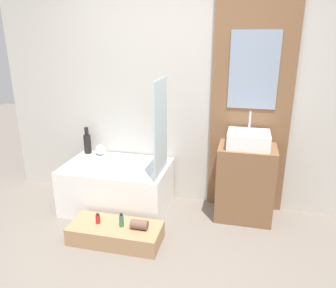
% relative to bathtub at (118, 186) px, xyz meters
% --- Properties ---
extents(ground_plane, '(12.00, 12.00, 0.00)m').
position_rel_bathtub_xyz_m(ground_plane, '(0.60, -1.16, -0.27)').
color(ground_plane, slate).
extents(wall_tiled_back, '(4.20, 0.06, 2.60)m').
position_rel_bathtub_xyz_m(wall_tiled_back, '(0.60, 0.42, 1.03)').
color(wall_tiled_back, beige).
rests_on(wall_tiled_back, ground_plane).
extents(wall_wood_accent, '(0.83, 0.04, 2.60)m').
position_rel_bathtub_xyz_m(wall_wood_accent, '(1.40, 0.37, 1.05)').
color(wall_wood_accent, brown).
rests_on(wall_wood_accent, ground_plane).
extents(bathtub, '(1.14, 0.75, 0.53)m').
position_rel_bathtub_xyz_m(bathtub, '(0.00, 0.00, 0.00)').
color(bathtub, white).
rests_on(bathtub, ground_plane).
extents(glass_shower_screen, '(0.01, 0.48, 0.98)m').
position_rel_bathtub_xyz_m(glass_shower_screen, '(0.54, -0.11, 0.75)').
color(glass_shower_screen, silver).
rests_on(glass_shower_screen, bathtub).
extents(wooden_step_bench, '(0.88, 0.38, 0.17)m').
position_rel_bathtub_xyz_m(wooden_step_bench, '(0.22, -0.62, -0.18)').
color(wooden_step_bench, '#A87F56').
rests_on(wooden_step_bench, ground_plane).
extents(vanity_cabinet, '(0.59, 0.44, 0.81)m').
position_rel_bathtub_xyz_m(vanity_cabinet, '(1.40, 0.14, 0.14)').
color(vanity_cabinet, brown).
rests_on(vanity_cabinet, ground_plane).
extents(sink, '(0.42, 0.36, 0.34)m').
position_rel_bathtub_xyz_m(sink, '(1.40, 0.14, 0.62)').
color(sink, white).
rests_on(sink, vanity_cabinet).
extents(vase_tall_dark, '(0.09, 0.09, 0.32)m').
position_rel_bathtub_xyz_m(vase_tall_dark, '(-0.48, 0.28, 0.39)').
color(vase_tall_dark, black).
rests_on(vase_tall_dark, bathtub).
extents(vase_round_light, '(0.12, 0.12, 0.12)m').
position_rel_bathtub_xyz_m(vase_round_light, '(-0.31, 0.26, 0.32)').
color(vase_round_light, white).
rests_on(vase_round_light, bathtub).
extents(bottle_soap_primary, '(0.04, 0.04, 0.10)m').
position_rel_bathtub_xyz_m(bottle_soap_primary, '(0.04, -0.62, -0.05)').
color(bottle_soap_primary, red).
rests_on(bottle_soap_primary, wooden_step_bench).
extents(bottle_soap_secondary, '(0.04, 0.04, 0.14)m').
position_rel_bathtub_xyz_m(bottle_soap_secondary, '(0.28, -0.62, -0.03)').
color(bottle_soap_secondary, '#38704C').
rests_on(bottle_soap_secondary, wooden_step_bench).
extents(towel_roll, '(0.16, 0.09, 0.09)m').
position_rel_bathtub_xyz_m(towel_roll, '(0.46, -0.62, -0.05)').
color(towel_roll, brown).
rests_on(towel_roll, wooden_step_bench).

